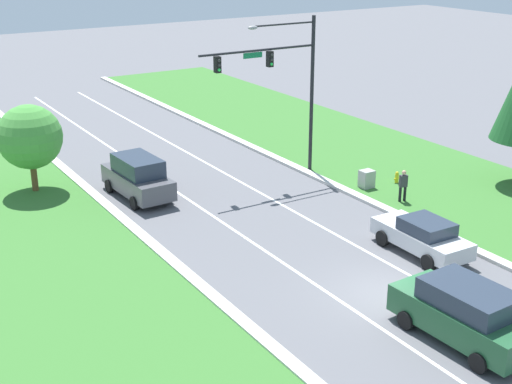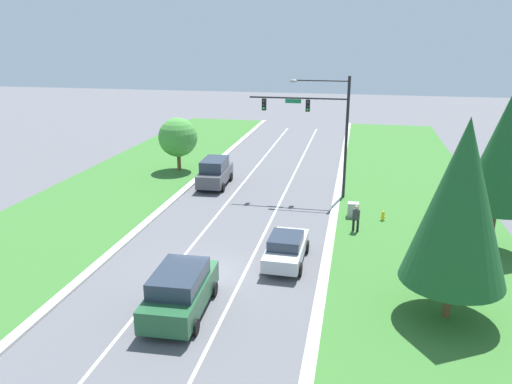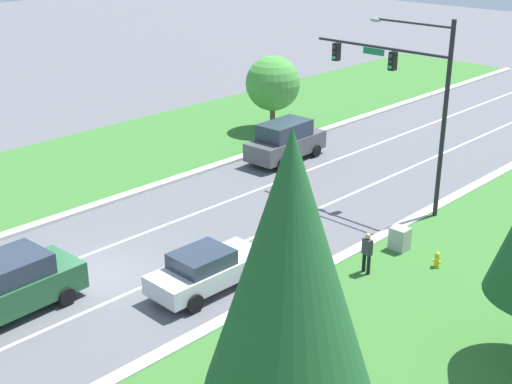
# 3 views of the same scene
# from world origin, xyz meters

# --- Properties ---
(ground_plane) EXTENTS (160.00, 160.00, 0.00)m
(ground_plane) POSITION_xyz_m (0.00, 0.00, 0.00)
(ground_plane) COLOR #5B5B60
(curb_strip_right) EXTENTS (0.50, 90.00, 0.15)m
(curb_strip_right) POSITION_xyz_m (5.65, 0.00, 0.07)
(curb_strip_right) COLOR beige
(curb_strip_right) RESTS_ON ground_plane
(curb_strip_left) EXTENTS (0.50, 90.00, 0.15)m
(curb_strip_left) POSITION_xyz_m (-5.65, 0.00, 0.07)
(curb_strip_left) COLOR beige
(curb_strip_left) RESTS_ON ground_plane
(grass_verge_right) EXTENTS (10.00, 90.00, 0.08)m
(grass_verge_right) POSITION_xyz_m (10.90, 0.00, 0.04)
(grass_verge_right) COLOR #38702D
(grass_verge_right) RESTS_ON ground_plane
(grass_verge_left) EXTENTS (10.00, 90.00, 0.08)m
(grass_verge_left) POSITION_xyz_m (-10.90, 0.00, 0.04)
(grass_verge_left) COLOR #38702D
(grass_verge_left) RESTS_ON ground_plane
(lane_stripe_inner_left) EXTENTS (0.14, 81.00, 0.01)m
(lane_stripe_inner_left) POSITION_xyz_m (-1.80, 0.00, 0.00)
(lane_stripe_inner_left) COLOR white
(lane_stripe_inner_left) RESTS_ON ground_plane
(lane_stripe_inner_right) EXTENTS (0.14, 81.00, 0.01)m
(lane_stripe_inner_right) POSITION_xyz_m (1.80, 0.00, 0.00)
(lane_stripe_inner_right) COLOR white
(lane_stripe_inner_right) RESTS_ON ground_plane
(traffic_signal_mast) EXTENTS (6.92, 0.41, 8.56)m
(traffic_signal_mast) POSITION_xyz_m (4.22, 13.42, 5.62)
(traffic_signal_mast) COLOR black
(traffic_signal_mast) RESTS_ON ground_plane
(graphite_suv) EXTENTS (2.25, 4.90, 2.15)m
(graphite_suv) POSITION_xyz_m (-3.77, 14.57, 1.08)
(graphite_suv) COLOR #4C4C51
(graphite_suv) RESTS_ON ground_plane
(forest_suv) EXTENTS (2.44, 5.02, 2.00)m
(forest_suv) POSITION_xyz_m (-0.01, -3.56, 1.02)
(forest_suv) COLOR #235633
(forest_suv) RESTS_ON ground_plane
(silver_sedan) EXTENTS (2.03, 4.50, 1.56)m
(silver_sedan) POSITION_xyz_m (3.62, 2.09, 0.80)
(silver_sedan) COLOR silver
(silver_sedan) RESTS_ON ground_plane
(utility_cabinet) EXTENTS (0.70, 0.60, 1.01)m
(utility_cabinet) POSITION_xyz_m (6.84, 9.44, 0.51)
(utility_cabinet) COLOR #9E9E99
(utility_cabinet) RESTS_ON ground_plane
(pedestrian) EXTENTS (0.42, 0.31, 1.69)m
(pedestrian) POSITION_xyz_m (7.03, 6.95, 0.94)
(pedestrian) COLOR black
(pedestrian) RESTS_ON ground_plane
(fire_hydrant) EXTENTS (0.34, 0.20, 0.70)m
(fire_hydrant) POSITION_xyz_m (8.69, 9.17, 0.34)
(fire_hydrant) COLOR gold
(fire_hydrant) RESTS_ON ground_plane
(conifer_near_right_tree) EXTENTS (3.64, 3.64, 8.34)m
(conifer_near_right_tree) POSITION_xyz_m (14.12, 5.62, 5.41)
(conifer_near_right_tree) COLOR brown
(conifer_near_right_tree) RESTS_ON ground_plane
(oak_near_left_tree) EXTENTS (3.28, 3.28, 4.58)m
(oak_near_left_tree) POSITION_xyz_m (-7.99, 18.14, 2.93)
(oak_near_left_tree) COLOR brown
(oak_near_left_tree) RESTS_ON ground_plane
(conifer_far_right_tree) EXTENTS (4.12, 4.12, 8.35)m
(conifer_far_right_tree) POSITION_xyz_m (10.84, -1.77, 5.04)
(conifer_far_right_tree) COLOR brown
(conifer_far_right_tree) RESTS_ON ground_plane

